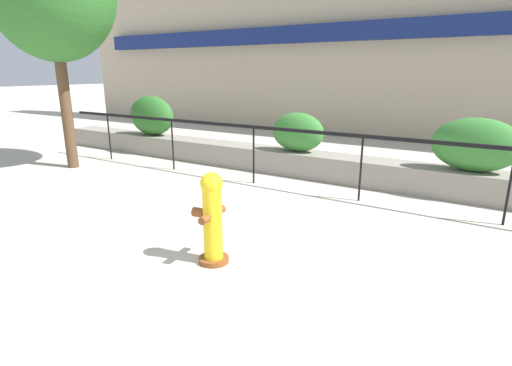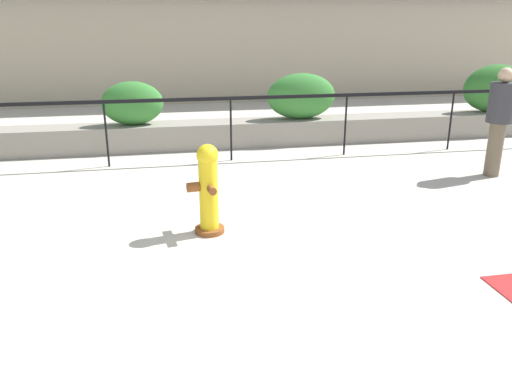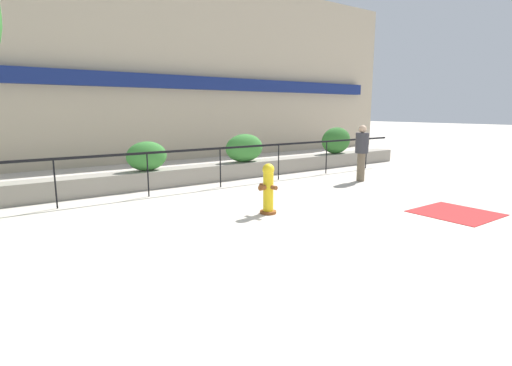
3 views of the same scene
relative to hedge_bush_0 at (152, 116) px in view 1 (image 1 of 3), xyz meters
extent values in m
cube|color=tan|center=(6.04, 6.00, 2.98)|extent=(30.00, 1.00, 8.00)
cube|color=navy|center=(6.04, 5.32, 2.34)|extent=(27.00, 0.36, 0.56)
cube|color=gray|center=(6.04, 0.00, -0.77)|extent=(18.00, 0.70, 0.50)
cube|color=black|center=(6.04, -1.10, 0.10)|extent=(15.00, 0.05, 0.06)
cylinder|color=black|center=(-0.39, -1.10, -0.44)|extent=(0.04, 0.04, 1.15)
cylinder|color=black|center=(1.76, -1.10, -0.44)|extent=(0.04, 0.04, 1.15)
cylinder|color=black|center=(3.90, -1.10, -0.44)|extent=(0.04, 0.04, 1.15)
cylinder|color=black|center=(6.04, -1.10, -0.44)|extent=(0.04, 0.04, 1.15)
cylinder|color=black|center=(8.19, -1.10, -0.44)|extent=(0.04, 0.04, 1.15)
ellipsoid|color=#2D6B28|center=(0.00, 0.00, 0.00)|extent=(1.42, 0.70, 1.04)
ellipsoid|color=#387F33|center=(4.31, 0.00, -0.11)|extent=(1.17, 0.57, 0.83)
ellipsoid|color=#387F33|center=(7.64, 0.00, -0.06)|extent=(1.41, 0.62, 0.92)
cylinder|color=brown|center=(5.33, -4.25, -0.99)|extent=(0.40, 0.40, 0.06)
cylinder|color=gold|center=(5.33, -4.25, -0.53)|extent=(0.25, 0.25, 0.85)
sphere|color=gold|center=(5.33, -4.25, -0.06)|extent=(0.25, 0.25, 0.25)
cylinder|color=brown|center=(5.15, -4.27, -0.43)|extent=(0.15, 0.13, 0.11)
cylinder|color=brown|center=(5.31, -4.08, -0.43)|extent=(0.11, 0.14, 0.09)
cylinder|color=brown|center=(5.35, -4.42, -0.43)|extent=(0.11, 0.14, 0.09)
cylinder|color=brown|center=(-0.40, -2.16, 0.29)|extent=(0.24, 0.24, 2.61)
camera|label=1|loc=(8.00, -7.60, 1.14)|focal=28.00mm
camera|label=2|loc=(4.85, -9.75, 1.40)|focal=35.00mm
camera|label=3|loc=(0.23, -10.81, 1.17)|focal=28.00mm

